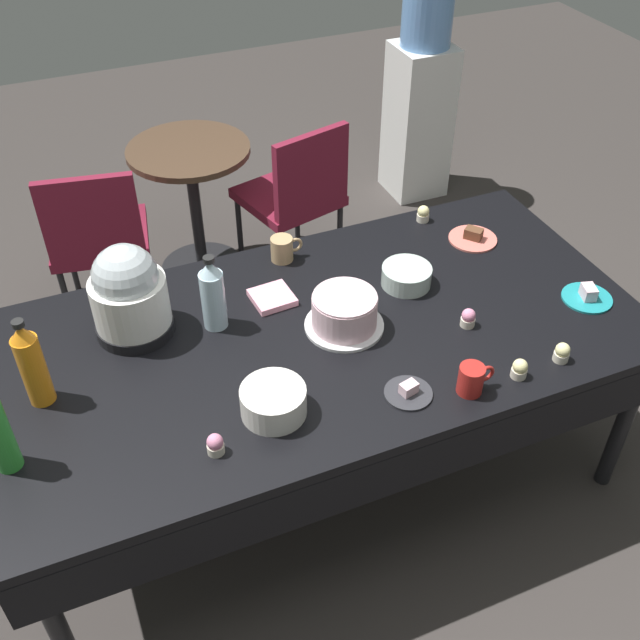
{
  "coord_description": "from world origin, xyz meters",
  "views": [
    {
      "loc": [
        -0.74,
        -1.75,
        2.41
      ],
      "look_at": [
        0.0,
        0.0,
        0.8
      ],
      "focal_mm": 41.94,
      "sensor_mm": 36.0,
      "label": 1
    }
  ],
  "objects_px": {
    "dessert_plate_teal": "(587,296)",
    "cupcake_mint": "(215,444)",
    "maroon_chair_right": "(297,191)",
    "cupcake_berry": "(520,369)",
    "glass_salad_bowl": "(406,276)",
    "coffee_mug_red": "(472,379)",
    "slow_cooker": "(129,294)",
    "ceramic_snack_bowl": "(273,401)",
    "coffee_mug_tan": "(283,249)",
    "maroon_chair_left": "(98,234)",
    "frosted_layer_cake": "(344,312)",
    "round_cafe_table": "(193,188)",
    "potluck_table": "(320,345)",
    "cupcake_rose": "(423,214)",
    "cupcake_lemon": "(562,353)",
    "dessert_plate_coral": "(473,237)",
    "soda_bottle_water": "(213,295)",
    "dessert_plate_charcoal": "(408,392)",
    "cupcake_cocoa": "(468,318)",
    "soda_bottle_orange_juice": "(32,365)",
    "water_cooler": "(420,99)"
  },
  "relations": [
    {
      "from": "round_cafe_table",
      "to": "water_cooler",
      "type": "bearing_deg",
      "value": 12.12
    },
    {
      "from": "frosted_layer_cake",
      "to": "cupcake_rose",
      "type": "height_order",
      "value": "frosted_layer_cake"
    },
    {
      "from": "slow_cooker",
      "to": "soda_bottle_water",
      "type": "relative_size",
      "value": 1.19
    },
    {
      "from": "potluck_table",
      "to": "cupcake_lemon",
      "type": "bearing_deg",
      "value": -33.09
    },
    {
      "from": "maroon_chair_right",
      "to": "cupcake_berry",
      "type": "bearing_deg",
      "value": -87.6
    },
    {
      "from": "frosted_layer_cake",
      "to": "soda_bottle_orange_juice",
      "type": "height_order",
      "value": "soda_bottle_orange_juice"
    },
    {
      "from": "soda_bottle_orange_juice",
      "to": "coffee_mug_red",
      "type": "height_order",
      "value": "soda_bottle_orange_juice"
    },
    {
      "from": "soda_bottle_water",
      "to": "frosted_layer_cake",
      "type": "bearing_deg",
      "value": -24.32
    },
    {
      "from": "potluck_table",
      "to": "cupcake_rose",
      "type": "xyz_separation_m",
      "value": [
        0.65,
        0.47,
        0.09
      ]
    },
    {
      "from": "soda_bottle_water",
      "to": "glass_salad_bowl",
      "type": "bearing_deg",
      "value": -3.98
    },
    {
      "from": "dessert_plate_teal",
      "to": "cupcake_cocoa",
      "type": "bearing_deg",
      "value": 174.92
    },
    {
      "from": "glass_salad_bowl",
      "to": "coffee_mug_red",
      "type": "distance_m",
      "value": 0.56
    },
    {
      "from": "dessert_plate_charcoal",
      "to": "cupcake_lemon",
      "type": "height_order",
      "value": "cupcake_lemon"
    },
    {
      "from": "cupcake_rose",
      "to": "soda_bottle_water",
      "type": "relative_size",
      "value": 0.24
    },
    {
      "from": "cupcake_rose",
      "to": "maroon_chair_left",
      "type": "bearing_deg",
      "value": 145.85
    },
    {
      "from": "dessert_plate_coral",
      "to": "soda_bottle_water",
      "type": "bearing_deg",
      "value": -174.6
    },
    {
      "from": "ceramic_snack_bowl",
      "to": "round_cafe_table",
      "type": "bearing_deg",
      "value": 83.04
    },
    {
      "from": "dessert_plate_charcoal",
      "to": "round_cafe_table",
      "type": "relative_size",
      "value": 0.21
    },
    {
      "from": "coffee_mug_red",
      "to": "glass_salad_bowl",
      "type": "bearing_deg",
      "value": 82.69
    },
    {
      "from": "potluck_table",
      "to": "frosted_layer_cake",
      "type": "bearing_deg",
      "value": -6.58
    },
    {
      "from": "ceramic_snack_bowl",
      "to": "soda_bottle_orange_juice",
      "type": "bearing_deg",
      "value": 152.73
    },
    {
      "from": "glass_salad_bowl",
      "to": "round_cafe_table",
      "type": "relative_size",
      "value": 0.25
    },
    {
      "from": "cupcake_rose",
      "to": "frosted_layer_cake",
      "type": "bearing_deg",
      "value": -139.77
    },
    {
      "from": "glass_salad_bowl",
      "to": "soda_bottle_orange_juice",
      "type": "height_order",
      "value": "soda_bottle_orange_juice"
    },
    {
      "from": "dessert_plate_charcoal",
      "to": "cupcake_mint",
      "type": "height_order",
      "value": "cupcake_mint"
    },
    {
      "from": "coffee_mug_red",
      "to": "maroon_chair_right",
      "type": "distance_m",
      "value": 1.76
    },
    {
      "from": "cupcake_mint",
      "to": "dessert_plate_charcoal",
      "type": "bearing_deg",
      "value": -0.98
    },
    {
      "from": "coffee_mug_red",
      "to": "dessert_plate_charcoal",
      "type": "bearing_deg",
      "value": 161.8
    },
    {
      "from": "cupcake_lemon",
      "to": "soda_bottle_orange_juice",
      "type": "height_order",
      "value": "soda_bottle_orange_juice"
    },
    {
      "from": "potluck_table",
      "to": "slow_cooker",
      "type": "relative_size",
      "value": 6.6
    },
    {
      "from": "dessert_plate_coral",
      "to": "round_cafe_table",
      "type": "height_order",
      "value": "dessert_plate_coral"
    },
    {
      "from": "slow_cooker",
      "to": "cupcake_cocoa",
      "type": "height_order",
      "value": "slow_cooker"
    },
    {
      "from": "frosted_layer_cake",
      "to": "cupcake_lemon",
      "type": "distance_m",
      "value": 0.71
    },
    {
      "from": "dessert_plate_teal",
      "to": "coffee_mug_red",
      "type": "relative_size",
      "value": 1.45
    },
    {
      "from": "dessert_plate_charcoal",
      "to": "coffee_mug_red",
      "type": "xyz_separation_m",
      "value": [
        0.18,
        -0.06,
        0.04
      ]
    },
    {
      "from": "dessert_plate_charcoal",
      "to": "maroon_chair_right",
      "type": "height_order",
      "value": "maroon_chair_right"
    },
    {
      "from": "frosted_layer_cake",
      "to": "round_cafe_table",
      "type": "xyz_separation_m",
      "value": [
        -0.13,
        1.53,
        -0.31
      ]
    },
    {
      "from": "slow_cooker",
      "to": "ceramic_snack_bowl",
      "type": "xyz_separation_m",
      "value": [
        0.3,
        -0.53,
        -0.11
      ]
    },
    {
      "from": "dessert_plate_coral",
      "to": "cupcake_cocoa",
      "type": "distance_m",
      "value": 0.53
    },
    {
      "from": "potluck_table",
      "to": "soda_bottle_water",
      "type": "height_order",
      "value": "soda_bottle_water"
    },
    {
      "from": "cupcake_berry",
      "to": "maroon_chair_left",
      "type": "distance_m",
      "value": 2.05
    },
    {
      "from": "cupcake_lemon",
      "to": "soda_bottle_water",
      "type": "bearing_deg",
      "value": 148.33
    },
    {
      "from": "potluck_table",
      "to": "round_cafe_table",
      "type": "distance_m",
      "value": 1.53
    },
    {
      "from": "potluck_table",
      "to": "water_cooler",
      "type": "bearing_deg",
      "value": 52.59
    },
    {
      "from": "coffee_mug_red",
      "to": "coffee_mug_tan",
      "type": "bearing_deg",
      "value": 108.11
    },
    {
      "from": "slow_cooker",
      "to": "cupcake_lemon",
      "type": "height_order",
      "value": "slow_cooker"
    },
    {
      "from": "dessert_plate_teal",
      "to": "cupcake_mint",
      "type": "xyz_separation_m",
      "value": [
        -1.42,
        -0.16,
        0.02
      ]
    },
    {
      "from": "ceramic_snack_bowl",
      "to": "dessert_plate_coral",
      "type": "xyz_separation_m",
      "value": [
        1.04,
        0.56,
        -0.03
      ]
    },
    {
      "from": "cupcake_lemon",
      "to": "glass_salad_bowl",
      "type": "bearing_deg",
      "value": 116.14
    },
    {
      "from": "slow_cooker",
      "to": "frosted_layer_cake",
      "type": "bearing_deg",
      "value": -21.39
    }
  ]
}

